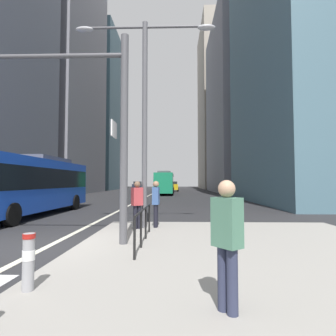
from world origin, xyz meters
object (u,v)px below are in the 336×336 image
Objects in this scene: city_bus_red_receding at (165,182)px; traffic_signal_gantry at (58,105)px; pedestrian_far at (137,202)px; pedestrian_waiting at (227,238)px; city_bus_blue_oncoming at (30,183)px; car_oncoming_mid at (138,186)px; bollard_left at (29,259)px; pedestrian_walking at (156,201)px; street_lamp_post at (145,94)px; car_receding_near at (173,186)px.

city_bus_red_receding is 33.74m from traffic_signal_gantry.
traffic_signal_gantry is 3.42× the size of pedestrian_far.
pedestrian_far is at bearing 108.43° from pedestrian_waiting.
city_bus_blue_oncoming is 2.65× the size of car_oncoming_mid.
bollard_left is at bearing -91.03° from city_bus_red_receding.
pedestrian_walking is 1.00× the size of pedestrian_far.
bollard_left is at bearing -61.55° from city_bus_blue_oncoming.
street_lamp_post reaches higher than pedestrian_walking.
pedestrian_waiting is (1.25, -50.86, 0.14)m from car_receding_near.
city_bus_red_receding is at bearing 90.47° from pedestrian_far.
car_oncoming_mid is at bearing 89.49° from city_bus_blue_oncoming.
street_lamp_post is at bearing 47.52° from pedestrian_far.
pedestrian_far is at bearing -35.90° from city_bus_blue_oncoming.
traffic_signal_gantry is 0.75× the size of street_lamp_post.
street_lamp_post is 8.84× the size of bollard_left.
traffic_signal_gantry is at bearing -93.45° from car_receding_near.
car_receding_near is 0.73× the size of traffic_signal_gantry.
street_lamp_post is 7.68m from bollard_left.
car_receding_near is at bearing 88.87° from pedestrian_far.
pedestrian_waiting is 6.75m from pedestrian_far.
car_oncoming_mid is at bearing 98.89° from pedestrian_walking.
traffic_signal_gantry is 3.41× the size of pedestrian_waiting.
pedestrian_far is at bearing 51.51° from traffic_signal_gantry.
street_lamp_post is at bearing 51.11° from traffic_signal_gantry.
traffic_signal_gantry is 4.88m from bollard_left.
car_receding_near is (1.13, 13.29, -0.85)m from city_bus_red_receding.
city_bus_red_receding reaches higher than car_oncoming_mid.
car_receding_near is 2.49× the size of pedestrian_waiting.
car_receding_near is 44.41m from street_lamp_post.
car_oncoming_mid is 7.19m from car_receding_near.
traffic_signal_gantry is at bearing -92.89° from city_bus_red_receding.
car_receding_near is at bearing 89.17° from street_lamp_post.
car_oncoming_mid is 2.36× the size of pedestrian_far.
street_lamp_post is at bearing 105.88° from pedestrian_waiting.
street_lamp_post is 8.07m from pedestrian_waiting.
car_oncoming_mid reaches higher than pedestrian_waiting.
street_lamp_post is 4.17m from pedestrian_walking.
pedestrian_walking is at bearing 15.66° from street_lamp_post.
pedestrian_waiting reaches higher than pedestrian_far.
city_bus_blue_oncoming is at bearing 148.79° from pedestrian_walking.
pedestrian_walking is (6.96, -44.51, 0.15)m from car_oncoming_mid.
car_receding_near is 44.47m from pedestrian_far.
street_lamp_post reaches higher than pedestrian_waiting.
pedestrian_walking is at bearing 75.49° from bollard_left.
pedestrian_far is at bearing -150.35° from pedestrian_walking.
pedestrian_waiting is at bearing -88.59° from car_receding_near.
city_bus_red_receding is 36.96m from bollard_left.
city_bus_blue_oncoming is at bearing 122.88° from traffic_signal_gantry.
traffic_signal_gantry reaches higher than pedestrian_far.
city_bus_blue_oncoming reaches higher than pedestrian_walking.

